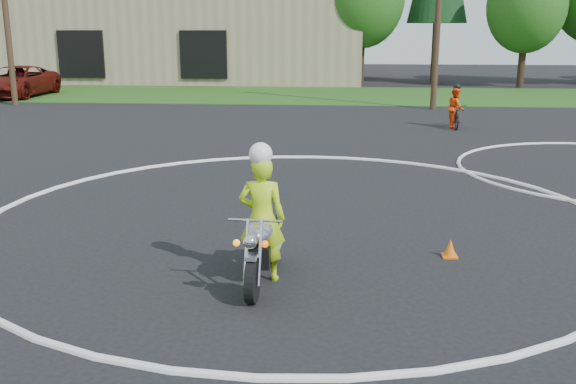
# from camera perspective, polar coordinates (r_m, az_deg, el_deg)

# --- Properties ---
(ground) EXTENTS (120.00, 120.00, 0.00)m
(ground) POSITION_cam_1_polar(r_m,az_deg,el_deg) (9.71, -0.46, -7.34)
(ground) COLOR black
(ground) RESTS_ON ground
(grass_strip) EXTENTS (120.00, 10.00, 0.02)m
(grass_strip) POSITION_cam_1_polar(r_m,az_deg,el_deg) (36.17, 3.52, 8.61)
(grass_strip) COLOR #1E4714
(grass_strip) RESTS_ON ground
(course_markings) EXTENTS (19.05, 19.05, 0.12)m
(course_markings) POSITION_cam_1_polar(r_m,az_deg,el_deg) (13.87, 10.18, -0.85)
(course_markings) COLOR silver
(course_markings) RESTS_ON ground
(primary_motorcycle) EXTENTS (0.73, 2.10, 1.10)m
(primary_motorcycle) POSITION_cam_1_polar(r_m,az_deg,el_deg) (9.24, -2.41, -4.94)
(primary_motorcycle) COLOR black
(primary_motorcycle) RESTS_ON ground
(rider_primary_grp) EXTENTS (0.70, 0.47, 2.05)m
(rider_primary_grp) POSITION_cam_1_polar(r_m,az_deg,el_deg) (9.23, -2.34, -2.02)
(rider_primary_grp) COLOR #BBE718
(rider_primary_grp) RESTS_ON ground
(rider_second_grp) EXTENTS (0.63, 1.72, 1.64)m
(rider_second_grp) POSITION_cam_1_polar(r_m,az_deg,el_deg) (24.75, 14.66, 6.87)
(rider_second_grp) COLOR black
(rider_second_grp) RESTS_ON ground
(pickup_grp) EXTENTS (2.78, 5.94, 1.64)m
(pickup_grp) POSITION_cam_1_polar(r_m,az_deg,el_deg) (38.10, -22.98, 9.03)
(pickup_grp) COLOR #530E09
(pickup_grp) RESTS_ON ground
(traffic_cones) EXTENTS (17.94, 14.66, 0.30)m
(traffic_cones) POSITION_cam_1_polar(r_m,az_deg,el_deg) (10.83, 12.43, -4.60)
(traffic_cones) COLOR orange
(traffic_cones) RESTS_ON ground
(warehouse) EXTENTS (41.00, 17.00, 8.30)m
(warehouse) POSITION_cam_1_polar(r_m,az_deg,el_deg) (52.48, -16.75, 14.35)
(warehouse) COLOR tan
(warehouse) RESTS_ON ground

